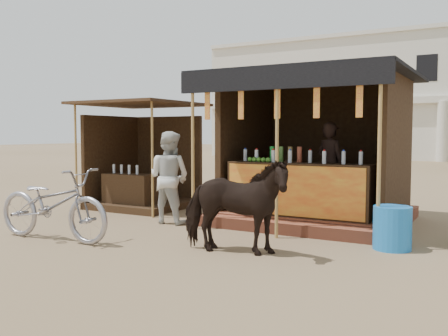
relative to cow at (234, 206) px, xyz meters
name	(u,v)px	position (x,y,z in m)	size (l,w,h in m)	color
ground	(170,250)	(-0.91, -0.27, -0.68)	(120.00, 120.00, 0.00)	#846B4C
main_stall	(315,168)	(0.10, 3.08, 0.35)	(3.60, 3.61, 2.78)	#994B32
secondary_stall	(139,170)	(-4.08, 2.96, 0.17)	(2.40, 2.40, 2.38)	#3A2815
cow	(234,206)	(0.00, 0.00, 0.00)	(0.73, 1.60, 1.36)	black
motorbike	(53,204)	(-2.93, -0.60, -0.10)	(0.76, 2.19, 1.15)	#98969F
bystander	(169,177)	(-2.22, 1.55, 0.19)	(0.84, 0.65, 1.73)	silver
blue_barrel	(392,228)	(1.88, 1.37, -0.36)	(0.55, 0.55, 0.63)	blue
background_building	(402,100)	(-2.91, 29.67, 3.30)	(26.00, 7.45, 8.18)	silver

